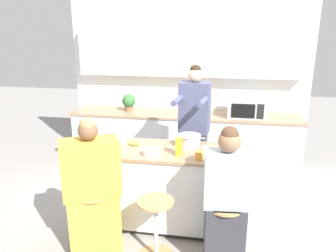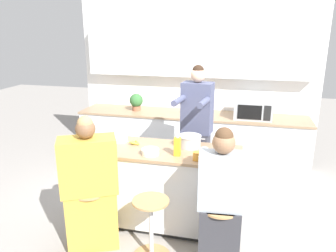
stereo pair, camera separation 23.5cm
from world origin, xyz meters
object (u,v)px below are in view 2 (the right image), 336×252
at_px(person_cooking, 196,138).
at_px(bar_stool_center, 151,228).
at_px(fruit_bowl, 150,152).
at_px(potted_plant, 136,101).
at_px(person_wrapped_blanket, 90,189).
at_px(coffee_cup_near, 197,156).
at_px(person_seated_near, 220,207).
at_px(juice_carton, 177,146).
at_px(cooking_pot, 190,141).
at_px(banana_bunch, 135,143).
at_px(kitchen_island, 167,187).
at_px(bar_stool_leftmost, 91,217).
at_px(bar_stool_rightmost, 219,236).
at_px(coffee_cup_far, 205,151).
at_px(microwave, 253,109).

bearing_deg(person_cooking, bar_stool_center, -95.19).
relative_size(fruit_bowl, potted_plant, 0.69).
distance_m(person_wrapped_blanket, coffee_cup_near, 1.11).
distance_m(person_seated_near, juice_carton, 0.77).
xyz_separation_m(cooking_pot, banana_bunch, (-0.62, -0.08, -0.05)).
distance_m(person_cooking, person_wrapped_blanket, 1.46).
height_order(coffee_cup_near, potted_plant, potted_plant).
bearing_deg(kitchen_island, fruit_bowl, -126.53).
bearing_deg(bar_stool_leftmost, kitchen_island, 42.13).
bearing_deg(potted_plant, bar_stool_rightmost, -54.68).
xyz_separation_m(fruit_bowl, juice_carton, (0.28, 0.04, 0.07)).
bearing_deg(coffee_cup_far, bar_stool_leftmost, -153.44).
relative_size(coffee_cup_near, banana_bunch, 0.78).
height_order(fruit_bowl, juice_carton, juice_carton).
relative_size(bar_stool_center, person_wrapped_blanket, 0.45).
bearing_deg(coffee_cup_near, person_seated_near, -53.34).
bearing_deg(cooking_pot, juice_carton, -105.31).
relative_size(bar_stool_center, coffee_cup_near, 5.64).
distance_m(bar_stool_center, banana_bunch, 1.00).
bearing_deg(bar_stool_rightmost, coffee_cup_far, 112.87).
bearing_deg(coffee_cup_near, bar_stool_rightmost, -52.99).
distance_m(bar_stool_leftmost, person_cooking, 1.55).
bearing_deg(bar_stool_leftmost, bar_stool_rightmost, -0.02).
xyz_separation_m(coffee_cup_far, juice_carton, (-0.27, -0.08, 0.06)).
relative_size(kitchen_island, banana_bunch, 11.23).
height_order(bar_stool_leftmost, microwave, microwave).
relative_size(bar_stool_center, person_seated_near, 0.46).
xyz_separation_m(person_cooking, coffee_cup_near, (0.12, -0.76, 0.07)).
distance_m(bar_stool_center, person_wrapped_blanket, 0.71).
bearing_deg(coffee_cup_far, fruit_bowl, -167.15).
xyz_separation_m(person_cooking, potted_plant, (-1.13, 1.03, 0.18)).
relative_size(juice_carton, potted_plant, 0.78).
bearing_deg(banana_bunch, fruit_bowl, -44.07).
relative_size(juice_carton, microwave, 0.40).
height_order(coffee_cup_far, banana_bunch, coffee_cup_far).
height_order(kitchen_island, banana_bunch, banana_bunch).
xyz_separation_m(kitchen_island, fruit_bowl, (-0.13, -0.18, 0.48)).
height_order(fruit_bowl, coffee_cup_near, coffee_cup_near).
distance_m(person_cooking, potted_plant, 1.54).
height_order(person_seated_near, banana_bunch, person_seated_near).
bearing_deg(bar_stool_leftmost, potted_plant, 96.37).
bearing_deg(bar_stool_leftmost, person_seated_near, -0.31).
bearing_deg(potted_plant, person_cooking, -42.42).
bearing_deg(person_seated_near, microwave, 77.82).
distance_m(banana_bunch, potted_plant, 1.59).
height_order(coffee_cup_near, microwave, microwave).
bearing_deg(cooking_pot, person_cooking, 87.96).
relative_size(coffee_cup_far, microwave, 0.21).
xyz_separation_m(kitchen_island, bar_stool_rightmost, (0.65, -0.59, -0.13)).
xyz_separation_m(coffee_cup_far, potted_plant, (-1.31, 1.63, 0.11)).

